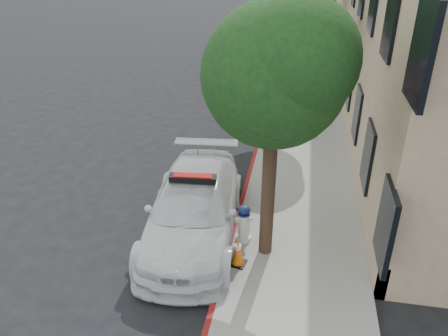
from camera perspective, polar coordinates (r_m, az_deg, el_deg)
name	(u,v)px	position (r m, az deg, el deg)	size (l,w,h in m)	color
ground	(170,199)	(12.48, -7.13, -4.07)	(120.00, 120.00, 0.00)	black
sidewalk	(305,95)	(21.10, 10.50, 9.33)	(3.20, 50.00, 0.15)	gray
curb_strip	(272,93)	(21.14, 6.28, 9.66)	(0.12, 50.00, 0.15)	maroon
tree_near	(276,75)	(8.40, 6.81, 12.01)	(2.92, 2.82, 5.62)	black
tree_mid	(293,17)	(16.26, 9.03, 18.94)	(2.77, 2.64, 5.43)	black
police_car	(194,208)	(10.62, -3.94, -5.21)	(2.59, 5.40, 1.67)	silver
parked_car_mid	(258,71)	(22.28, 4.41, 12.55)	(1.83, 4.55, 1.55)	black
parked_car_far	(252,41)	(29.73, 3.65, 16.22)	(1.51, 4.32, 1.42)	black
fire_hydrant	(244,224)	(10.32, 2.60, -7.26)	(0.40, 0.36, 0.94)	silver
traffic_cone	(238,252)	(9.69, 1.82, -10.85)	(0.41, 0.41, 0.67)	black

